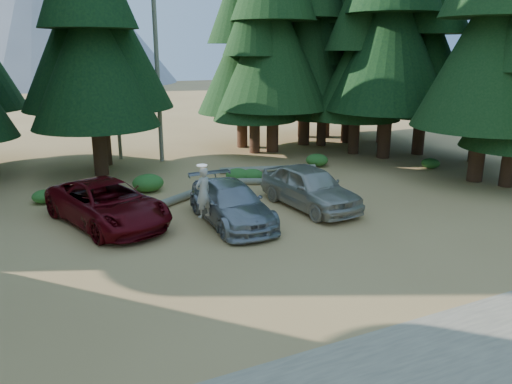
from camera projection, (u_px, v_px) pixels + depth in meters
ground at (263, 258)px, 15.20m from camera, size 160.00×160.00×0.00m
gravel_strip at (413, 382)px, 9.57m from camera, size 26.00×3.50×0.01m
forest_belt_north at (146, 160)px, 28.20m from camera, size 36.00×7.00×22.00m
forest_belt_east at (504, 175)px, 25.07m from camera, size 6.00×22.00×22.00m
snag_front at (156, 50)px, 26.42m from camera, size 0.24×0.24×12.00m
snag_back at (114, 69)px, 27.17m from camera, size 0.20×0.20×10.00m
mountain_peak at (27, 8)px, 87.04m from camera, size 48.00×50.00×28.00m
red_pickup at (107, 203)px, 17.90m from camera, size 4.22×6.18×1.57m
silver_minivan_center at (231, 203)px, 18.10m from camera, size 2.09×5.00×1.44m
silver_minivan_right at (310, 187)px, 19.79m from camera, size 2.42×5.09×1.68m
frisbee_player at (203, 192)px, 17.20m from camera, size 0.76×0.65×1.86m
log_left at (191, 194)px, 21.23m from camera, size 4.21×2.77×0.34m
log_mid at (242, 181)px, 23.25m from camera, size 3.42×1.97×0.30m
log_right at (268, 169)px, 25.55m from camera, size 4.85×1.70×0.32m
shrub_far_left at (44, 196)px, 20.52m from camera, size 0.97×0.97×0.53m
shrub_left at (94, 185)px, 22.35m from camera, size 0.82×0.82×0.45m
shrub_center_left at (148, 183)px, 22.13m from camera, size 1.37×1.37×0.75m
shrub_center_right at (252, 175)px, 23.76m from camera, size 1.08×1.08×0.59m
shrub_right at (238, 175)px, 23.73m from camera, size 1.14×1.14×0.63m
shrub_far_right at (317, 160)px, 26.83m from camera, size 1.19×1.19×0.65m
shrub_edge_east at (431, 163)px, 26.35m from camera, size 0.95×0.95×0.52m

